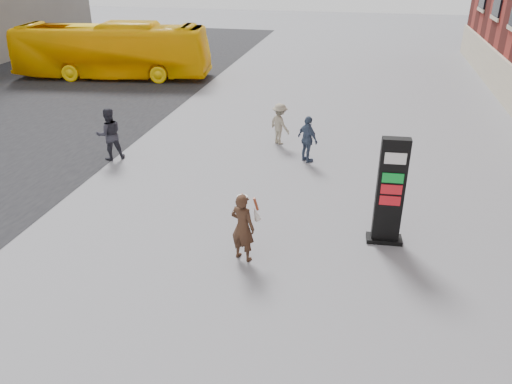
% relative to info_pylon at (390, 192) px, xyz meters
% --- Properties ---
extents(ground, '(100.00, 100.00, 0.00)m').
position_rel_info_pylon_xyz_m(ground, '(-3.95, -1.42, -1.34)').
color(ground, '#9E9EA3').
extents(info_pylon, '(0.88, 0.48, 2.67)m').
position_rel_info_pylon_xyz_m(info_pylon, '(0.00, 0.00, 0.00)').
color(info_pylon, black).
rests_on(info_pylon, ground).
extents(woman, '(0.76, 0.73, 1.66)m').
position_rel_info_pylon_xyz_m(woman, '(-3.20, -1.47, -0.49)').
color(woman, '#40261C').
rests_on(woman, ground).
extents(bus, '(10.74, 3.89, 2.93)m').
position_rel_info_pylon_xyz_m(bus, '(-14.41, 14.39, 0.13)').
color(bus, '#FFC403').
rests_on(bus, road).
extents(pedestrian_a, '(1.09, 1.05, 1.76)m').
position_rel_info_pylon_xyz_m(pedestrian_a, '(-9.01, 3.45, -0.45)').
color(pedestrian_a, '#2B2A33').
rests_on(pedestrian_a, ground).
extents(pedestrian_b, '(1.09, 1.07, 1.50)m').
position_rel_info_pylon_xyz_m(pedestrian_b, '(-3.69, 6.14, -0.58)').
color(pedestrian_b, gray).
rests_on(pedestrian_b, ground).
extents(pedestrian_c, '(0.93, 0.91, 1.57)m').
position_rel_info_pylon_xyz_m(pedestrian_c, '(-2.50, 4.66, -0.55)').
color(pedestrian_c, '#405069').
rests_on(pedestrian_c, ground).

